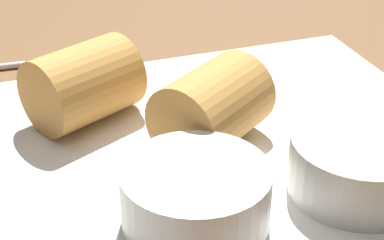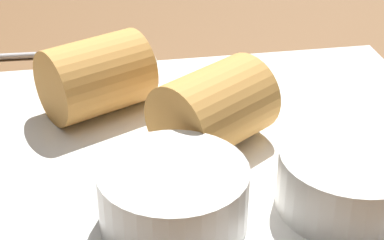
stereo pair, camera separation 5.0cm
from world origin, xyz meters
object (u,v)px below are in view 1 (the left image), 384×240
dipping_bowl_near (196,194)px  dipping_bowl_far (359,163)px  serving_plate (192,159)px  spoon (56,58)px

dipping_bowl_near → dipping_bowl_far: size_ratio=1.00×
serving_plate → dipping_bowl_far: size_ratio=4.46×
serving_plate → spoon: (5.31, -17.38, -0.28)cm
serving_plate → dipping_bowl_near: (1.97, 6.28, 2.40)cm
serving_plate → dipping_bowl_far: bearing=136.5°
dipping_bowl_far → spoon: bearing=-63.0°
serving_plate → spoon: size_ratio=1.97×
serving_plate → dipping_bowl_far: 9.72cm
dipping_bowl_far → spoon: size_ratio=0.44×
dipping_bowl_near → spoon: 24.04cm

